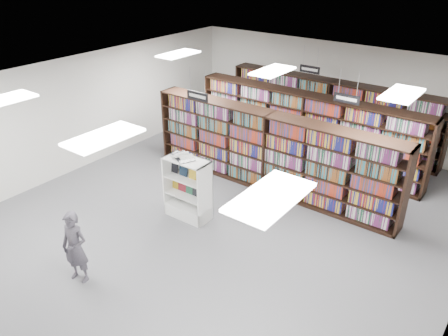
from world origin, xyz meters
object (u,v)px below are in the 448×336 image
Objects in this scene: endcap_display at (189,197)px; shopper at (75,247)px; open_book at (182,156)px; bookshelf_row_near at (269,152)px.

endcap_display is 1.01× the size of shopper.
endcap_display is at bearing 70.75° from shopper.
shopper is (-0.07, -2.97, -0.79)m from open_book.
open_book is (-0.15, -0.00, 1.04)m from endcap_display.
open_book is at bearing 73.57° from shopper.
endcap_display is at bearing 25.93° from open_book.
open_book is 3.08m from shopper.
open_book is at bearing 179.88° from endcap_display.
bookshelf_row_near reaches higher than endcap_display.
bookshelf_row_near is 2.50m from open_book.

